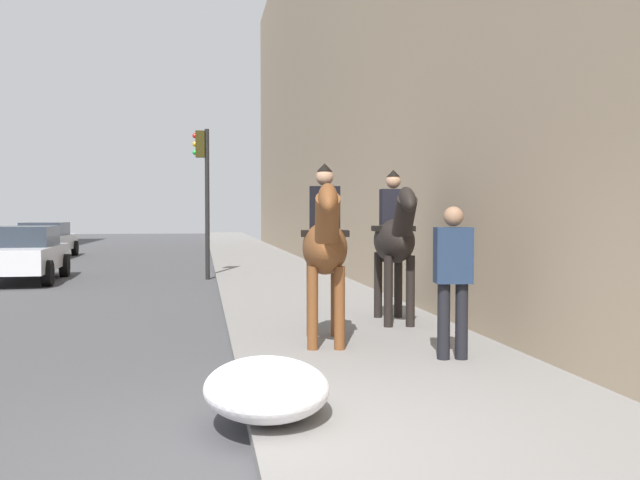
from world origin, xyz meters
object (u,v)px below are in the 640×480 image
(pedestrian_greeting, at_px, (453,272))
(traffic_light_near_curb, at_px, (204,179))
(mounted_horse_near, at_px, (325,245))
(car_near_lane, at_px, (46,239))
(car_mid_lane, at_px, (22,253))
(mounted_horse_far, at_px, (395,238))

(pedestrian_greeting, xyz_separation_m, traffic_light_near_curb, (11.11, 2.69, 1.59))
(mounted_horse_near, height_order, pedestrian_greeting, mounted_horse_near)
(pedestrian_greeting, relative_size, car_near_lane, 0.39)
(car_near_lane, relative_size, car_mid_lane, 1.01)
(mounted_horse_far, relative_size, car_near_lane, 0.52)
(pedestrian_greeting, distance_m, car_near_lane, 23.41)
(pedestrian_greeting, relative_size, traffic_light_near_curb, 0.42)
(car_near_lane, distance_m, traffic_light_near_curb, 12.39)
(mounted_horse_near, bearing_deg, car_mid_lane, -140.83)
(mounted_horse_near, relative_size, mounted_horse_far, 0.99)
(mounted_horse_near, bearing_deg, mounted_horse_far, 145.70)
(mounted_horse_far, height_order, pedestrian_greeting, mounted_horse_far)
(mounted_horse_near, relative_size, traffic_light_near_curb, 0.56)
(mounted_horse_far, bearing_deg, car_near_lane, -148.99)
(car_near_lane, height_order, traffic_light_near_curb, traffic_light_near_curb)
(mounted_horse_near, bearing_deg, pedestrian_greeting, 55.75)
(mounted_horse_far, distance_m, traffic_light_near_curb, 9.08)
(traffic_light_near_curb, bearing_deg, car_near_lane, 30.93)
(car_near_lane, bearing_deg, pedestrian_greeting, -158.63)
(car_mid_lane, distance_m, traffic_light_near_curb, 5.05)
(pedestrian_greeting, height_order, car_near_lane, pedestrian_greeting)
(pedestrian_greeting, relative_size, car_mid_lane, 0.40)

